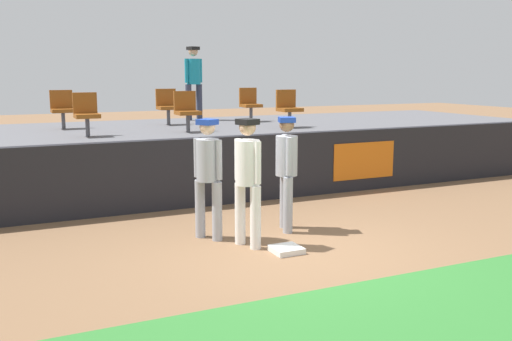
% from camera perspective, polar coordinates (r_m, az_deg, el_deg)
% --- Properties ---
extents(ground_plane, '(60.00, 60.00, 0.00)m').
position_cam_1_polar(ground_plane, '(8.15, 4.02, -7.98)').
color(ground_plane, brown).
extents(grass_foreground_strip, '(18.00, 2.80, 0.01)m').
position_cam_1_polar(grass_foreground_strip, '(6.04, 17.29, -14.86)').
color(grass_foreground_strip, '#2D722D').
rests_on(grass_foreground_strip, ground_plane).
extents(first_base, '(0.40, 0.40, 0.08)m').
position_cam_1_polar(first_base, '(8.09, 3.02, -7.81)').
color(first_base, white).
rests_on(first_base, ground_plane).
extents(player_fielder_home, '(0.44, 0.59, 1.83)m').
position_cam_1_polar(player_fielder_home, '(8.13, -0.85, -0.31)').
color(player_fielder_home, white).
rests_on(player_fielder_home, ground_plane).
extents(player_runner_visitor, '(0.47, 0.47, 1.80)m').
position_cam_1_polar(player_runner_visitor, '(8.52, -4.77, 0.01)').
color(player_runner_visitor, '#9EA3AD').
rests_on(player_runner_visitor, ground_plane).
extents(player_coach_visitor, '(0.43, 0.48, 1.79)m').
position_cam_1_polar(player_coach_visitor, '(8.98, 3.03, 0.50)').
color(player_coach_visitor, '#9EA3AD').
rests_on(player_coach_visitor, ground_plane).
extents(field_wall, '(18.00, 0.26, 1.28)m').
position_cam_1_polar(field_wall, '(10.85, -4.12, -0.04)').
color(field_wall, black).
rests_on(field_wall, ground_plane).
extents(bleacher_platform, '(18.00, 4.80, 1.25)m').
position_cam_1_polar(bleacher_platform, '(13.25, -8.16, 1.58)').
color(bleacher_platform, '#59595E').
rests_on(bleacher_platform, ground_plane).
extents(seat_back_left, '(0.48, 0.44, 0.84)m').
position_cam_1_polar(seat_back_left, '(13.34, -18.61, 5.96)').
color(seat_back_left, '#4C4C51').
rests_on(seat_back_left, bleacher_platform).
extents(seat_back_right, '(0.46, 0.44, 0.84)m').
position_cam_1_polar(seat_back_right, '(14.55, -0.61, 6.73)').
color(seat_back_right, '#4C4C51').
rests_on(seat_back_right, bleacher_platform).
extents(seat_front_left, '(0.45, 0.44, 0.84)m').
position_cam_1_polar(seat_front_left, '(11.59, -16.43, 5.58)').
color(seat_front_left, '#4C4C51').
rests_on(seat_front_left, bleacher_platform).
extents(seat_front_right, '(0.48, 0.44, 0.84)m').
position_cam_1_polar(seat_front_right, '(13.00, 3.21, 6.36)').
color(seat_front_right, '#4C4C51').
rests_on(seat_front_right, bleacher_platform).
extents(seat_back_center, '(0.48, 0.44, 0.84)m').
position_cam_1_polar(seat_back_center, '(13.81, -8.76, 6.46)').
color(seat_back_center, '#4C4C51').
rests_on(seat_back_center, bleacher_platform).
extents(seat_front_center, '(0.47, 0.44, 0.84)m').
position_cam_1_polar(seat_front_center, '(12.06, -6.87, 6.05)').
color(seat_front_center, '#4C4C51').
rests_on(seat_front_center, bleacher_platform).
extents(spectator_hooded, '(0.51, 0.44, 1.87)m').
position_cam_1_polar(spectator_hooded, '(15.05, -6.19, 9.09)').
color(spectator_hooded, '#33384C').
rests_on(spectator_hooded, bleacher_platform).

